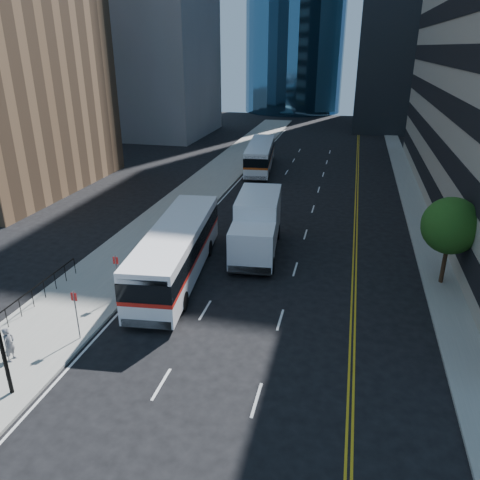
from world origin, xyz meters
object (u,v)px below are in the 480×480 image
Objects in this scene: box_truck at (257,225)px; bus_rear at (260,155)px; bus_front at (177,250)px; street_tree at (451,226)px; pedestrian at (9,344)px.

bus_rear is at bearing 95.08° from box_truck.
bus_front is at bearing -95.59° from bus_rear.
street_tree is at bearing -63.91° from bus_rear.
bus_front is 1.57× the size of box_truck.
bus_front is 1.08× the size of bus_rear.
bus_rear is 36.90m from pedestrian.
bus_rear is 7.36× the size of pedestrian.
street_tree is 0.44× the size of bus_rear.
pedestrian is at bearing -119.88° from bus_front.
bus_rear reaches higher than pedestrian.
pedestrian is at bearing -125.07° from box_truck.
box_truck is (-11.38, 1.97, -1.66)m from street_tree.
street_tree is at bearing -59.47° from pedestrian.
bus_front is at bearing -170.13° from street_tree.
box_truck is at bearing 170.15° from street_tree.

